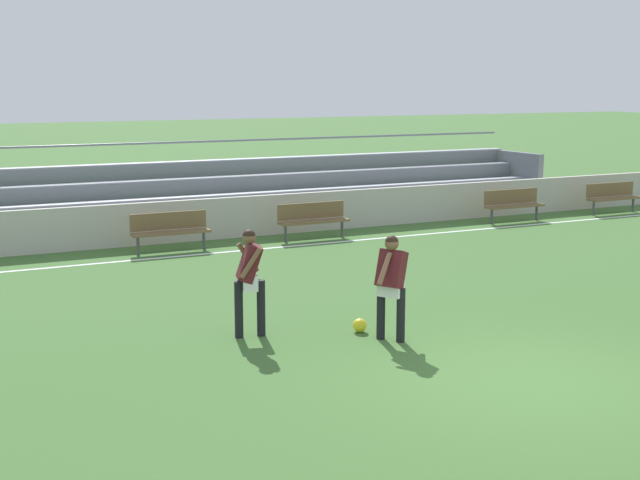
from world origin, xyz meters
TOP-DOWN VIEW (x-y plane):
  - ground_plane at (0.00, 0.00)m, footprint 160.00×160.00m
  - field_line_sideline at (0.00, 10.26)m, footprint 44.00×0.12m
  - sideline_wall at (0.00, 12.01)m, footprint 48.00×0.16m
  - bleacher_stand at (2.08, 14.30)m, footprint 18.54×2.61m
  - bench_far_left at (8.44, 10.91)m, footprint 1.80×0.40m
  - bench_near_bin at (-1.41, 10.91)m, footprint 1.80×0.40m
  - bench_far_right at (12.11, 10.91)m, footprint 1.80×0.40m
  - bench_centre_sideline at (2.23, 10.91)m, footprint 1.80×0.40m
  - player_dark_trailing_run at (-2.46, 3.58)m, footprint 0.47×0.57m
  - player_dark_pressing_high at (-0.65, 2.44)m, footprint 0.72×0.52m
  - soccer_ball at (-0.85, 3.03)m, footprint 0.22×0.22m

SIDE VIEW (x-z plane):
  - ground_plane at x=0.00m, z-range 0.00..0.00m
  - field_line_sideline at x=0.00m, z-range 0.00..0.01m
  - soccer_ball at x=-0.85m, z-range 0.00..0.22m
  - sideline_wall at x=0.00m, z-range 0.00..1.02m
  - bench_far_left at x=8.44m, z-range 0.10..1.00m
  - bench_near_bin at x=-1.41m, z-range 0.10..1.00m
  - bench_far_right at x=12.11m, z-range 0.10..1.00m
  - bench_centre_sideline at x=2.23m, z-range 0.10..1.00m
  - bleacher_stand at x=2.08m, z-range -0.19..2.01m
  - player_dark_pressing_high at x=-0.65m, z-range 0.15..1.75m
  - player_dark_trailing_run at x=-2.46m, z-range 0.16..1.82m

